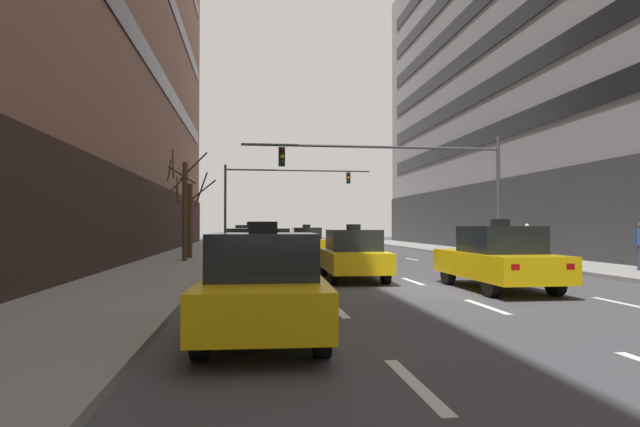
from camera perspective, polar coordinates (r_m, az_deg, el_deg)
name	(u,v)px	position (r m, az deg, el deg)	size (l,w,h in m)	color
ground_plane	(436,289)	(14.45, 12.31, -7.95)	(120.00, 120.00, 0.00)	#424247
sidewalk_left	(118,292)	(13.96, -20.82, -7.85)	(3.59, 80.00, 0.14)	gray
lane_stripe_l1_s2	(415,384)	(6.01, 10.16, -17.53)	(0.16, 2.00, 0.01)	silver
lane_stripe_l1_s3	(338,310)	(10.78, 1.90, -10.27)	(0.16, 2.00, 0.01)	silver
lane_stripe_l1_s4	(310,283)	(15.69, -1.13, -7.44)	(0.16, 2.00, 0.01)	silver
lane_stripe_l1_s5	(295,269)	(20.64, -2.70, -5.95)	(0.16, 2.00, 0.01)	silver
lane_stripe_l1_s6	(286,260)	(25.61, -3.65, -5.04)	(0.16, 2.00, 0.01)	silver
lane_stripe_l1_s7	(280,255)	(30.60, -4.30, -4.42)	(0.16, 2.00, 0.01)	silver
lane_stripe_l1_s8	(276,251)	(35.58, -4.76, -3.98)	(0.16, 2.00, 0.01)	silver
lane_stripe_l1_s9	(273,247)	(40.57, -5.11, -3.64)	(0.16, 2.00, 0.01)	silver
lane_stripe_l1_s10	(270,245)	(45.56, -5.38, -3.38)	(0.16, 2.00, 0.01)	silver
lane_stripe_l2_s3	(486,306)	(11.70, 17.38, -9.50)	(0.16, 2.00, 0.01)	silver
lane_stripe_l2_s4	(413,281)	(16.33, 9.90, -7.17)	(0.16, 2.00, 0.01)	silver
lane_stripe_l2_s5	(374,268)	(21.14, 5.81, -5.84)	(0.16, 2.00, 0.01)	silver
lane_stripe_l2_s6	(350,260)	(26.02, 3.25, -4.98)	(0.16, 2.00, 0.01)	silver
lane_stripe_l2_s7	(334,254)	(30.93, 1.50, -4.39)	(0.16, 2.00, 0.01)	silver
lane_stripe_l2_s8	(322,250)	(35.87, 0.24, -3.96)	(0.16, 2.00, 0.01)	silver
lane_stripe_l2_s9	(313,247)	(40.83, -0.72, -3.63)	(0.16, 2.00, 0.01)	silver
lane_stripe_l2_s10	(306,245)	(45.79, -1.46, -3.38)	(0.16, 2.00, 0.01)	silver
lane_stripe_l3_s3	(624,304)	(13.30, 29.80, -8.38)	(0.16, 2.00, 0.01)	silver
lane_stripe_l3_s4	(511,280)	(17.52, 19.76, -6.71)	(0.16, 2.00, 0.01)	silver
lane_stripe_l3_s5	(450,267)	(22.07, 13.76, -5.61)	(0.16, 2.00, 0.01)	silver
lane_stripe_l3_s6	(412,259)	(26.78, 9.85, -4.86)	(0.16, 2.00, 0.01)	silver
lane_stripe_l3_s7	(386,254)	(31.57, 7.12, -4.32)	(0.16, 2.00, 0.01)	silver
lane_stripe_l3_s8	(368,250)	(36.43, 5.12, -3.92)	(0.16, 2.00, 0.01)	silver
lane_stripe_l3_s9	(353,247)	(41.32, 3.60, -3.60)	(0.16, 2.00, 0.01)	silver
lane_stripe_l3_s10	(342,245)	(46.23, 2.39, -3.36)	(0.16, 2.00, 0.01)	silver
taxi_driving_0	(498,258)	(14.66, 18.52, -4.59)	(1.86, 4.45, 1.85)	black
taxi_driving_1	(257,259)	(14.18, -6.73, -4.88)	(1.80, 4.29, 1.78)	black
taxi_driving_2	(306,242)	(29.96, -1.48, -3.03)	(1.79, 4.18, 1.73)	black
taxi_driving_3	(251,240)	(30.65, -7.41, -2.85)	(2.01, 4.58, 1.89)	black
taxi_driving_4	(353,255)	(16.52, 3.53, -4.47)	(1.83, 4.18, 1.72)	black
taxi_driving_5	(254,237)	(39.53, -7.14, -2.56)	(1.89, 4.32, 1.78)	black
taxi_driving_6	(263,286)	(8.07, -6.12, -7.76)	(1.91, 4.26, 1.74)	black
traffic_signal_0	(414,171)	(24.71, 10.03, 4.53)	(11.98, 0.35, 5.68)	#4C4C51
traffic_signal_1	(274,188)	(39.81, -4.99, 2.78)	(10.94, 0.35, 6.03)	#4C4C51
street_tree_0	(184,206)	(24.04, -14.37, 0.83)	(1.73, 1.66, 4.94)	#4C3823
street_tree_1	(190,216)	(25.98, -13.77, -0.29)	(1.95, 1.94, 4.07)	#4C3823
pedestrian_1	(527,237)	(29.25, 21.33, -2.37)	(0.53, 0.24, 1.63)	#383D59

